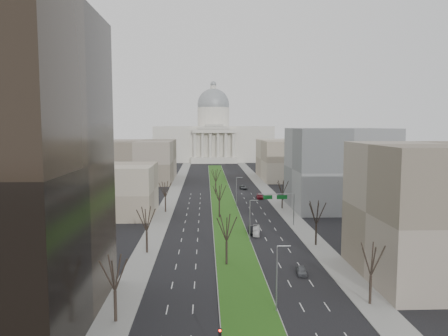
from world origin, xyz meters
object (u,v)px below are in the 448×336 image
object	(u,v)px
car_grey_far	(243,187)
car_red	(260,196)
box_van	(256,231)
car_grey_near	(302,271)
car_black	(253,230)

from	to	relation	value
car_grey_far	car_red	bearing A→B (deg)	-84.63
car_red	box_van	xyz separation A→B (m)	(-6.85, -48.49, 0.13)
box_van	car_grey_near	bearing A→B (deg)	-73.45
car_grey_far	box_van	xyz separation A→B (m)	(-3.14, -70.81, 0.15)
car_black	car_red	xyz separation A→B (m)	(7.52, 47.28, -0.09)
car_grey_near	box_van	bearing A→B (deg)	105.53
car_black	box_van	world-z (taller)	box_van
car_black	car_grey_far	xyz separation A→B (m)	(3.81, 69.61, -0.11)
car_black	car_grey_near	bearing A→B (deg)	-76.97
car_grey_near	car_red	distance (m)	75.45
car_grey_far	box_van	size ratio (longest dim) A/B	0.83
car_grey_near	car_red	size ratio (longest dim) A/B	0.74
car_grey_near	car_grey_far	xyz separation A→B (m)	(-1.34, 97.73, 0.08)
car_grey_near	car_grey_far	world-z (taller)	car_grey_far
car_red	car_grey_far	world-z (taller)	car_red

